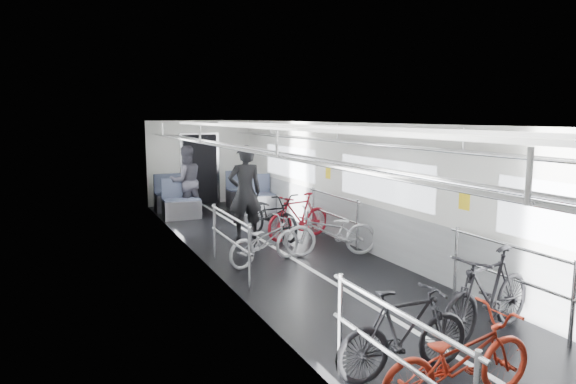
{
  "coord_description": "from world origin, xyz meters",
  "views": [
    {
      "loc": [
        -3.73,
        -7.48,
        2.52
      ],
      "look_at": [
        0.0,
        0.8,
        1.18
      ],
      "focal_mm": 32.0,
      "sensor_mm": 36.0,
      "label": 1
    }
  ],
  "objects_px": {
    "bike_left_mid": "(404,332)",
    "bike_right_mid": "(331,232)",
    "bike_left_near": "(458,359)",
    "bike_aisle": "(271,215)",
    "person_seated": "(186,181)",
    "bike_right_near": "(488,294)",
    "person_standing": "(245,193)",
    "bike_right_far": "(299,216)",
    "bike_left_far": "(265,241)"
  },
  "relations": [
    {
      "from": "bike_right_near",
      "to": "bike_aisle",
      "type": "bearing_deg",
      "value": 170.31
    },
    {
      "from": "bike_aisle",
      "to": "person_seated",
      "type": "distance_m",
      "value": 3.24
    },
    {
      "from": "bike_left_mid",
      "to": "bike_aisle",
      "type": "relative_size",
      "value": 0.82
    },
    {
      "from": "bike_right_near",
      "to": "bike_left_far",
      "type": "bearing_deg",
      "value": -176.04
    },
    {
      "from": "bike_right_mid",
      "to": "person_standing",
      "type": "distance_m",
      "value": 2.17
    },
    {
      "from": "bike_left_far",
      "to": "bike_right_far",
      "type": "xyz_separation_m",
      "value": [
        1.3,
        1.39,
        0.07
      ]
    },
    {
      "from": "bike_right_near",
      "to": "bike_right_mid",
      "type": "relative_size",
      "value": 1.01
    },
    {
      "from": "bike_left_mid",
      "to": "bike_right_mid",
      "type": "xyz_separation_m",
      "value": [
        1.47,
        4.12,
        -0.0
      ]
    },
    {
      "from": "bike_left_far",
      "to": "bike_right_near",
      "type": "height_order",
      "value": "bike_right_near"
    },
    {
      "from": "bike_left_near",
      "to": "bike_aisle",
      "type": "xyz_separation_m",
      "value": [
        0.91,
        6.5,
        0.06
      ]
    },
    {
      "from": "bike_right_mid",
      "to": "bike_aisle",
      "type": "xyz_separation_m",
      "value": [
        -0.43,
        1.77,
        0.03
      ]
    },
    {
      "from": "bike_aisle",
      "to": "bike_right_far",
      "type": "bearing_deg",
      "value": -47.76
    },
    {
      "from": "bike_aisle",
      "to": "bike_left_near",
      "type": "bearing_deg",
      "value": -109.71
    },
    {
      "from": "bike_left_near",
      "to": "bike_left_mid",
      "type": "bearing_deg",
      "value": 12.88
    },
    {
      "from": "bike_left_mid",
      "to": "bike_left_far",
      "type": "bearing_deg",
      "value": -0.83
    },
    {
      "from": "bike_left_mid",
      "to": "bike_right_mid",
      "type": "bearing_deg",
      "value": -17.64
    },
    {
      "from": "bike_left_near",
      "to": "bike_left_far",
      "type": "height_order",
      "value": "bike_left_near"
    },
    {
      "from": "bike_left_mid",
      "to": "bike_right_near",
      "type": "distance_m",
      "value": 1.45
    },
    {
      "from": "bike_right_near",
      "to": "person_seated",
      "type": "height_order",
      "value": "person_seated"
    },
    {
      "from": "bike_left_near",
      "to": "bike_right_near",
      "type": "distance_m",
      "value": 1.59
    },
    {
      "from": "bike_right_mid",
      "to": "bike_aisle",
      "type": "bearing_deg",
      "value": -151.4
    },
    {
      "from": "bike_right_mid",
      "to": "bike_left_mid",
      "type": "bearing_deg",
      "value": -4.71
    },
    {
      "from": "bike_left_near",
      "to": "bike_aisle",
      "type": "relative_size",
      "value": 0.88
    },
    {
      "from": "bike_left_mid",
      "to": "person_standing",
      "type": "relative_size",
      "value": 0.77
    },
    {
      "from": "bike_right_far",
      "to": "person_seated",
      "type": "distance_m",
      "value": 3.73
    },
    {
      "from": "bike_left_mid",
      "to": "bike_left_far",
      "type": "relative_size",
      "value": 0.98
    },
    {
      "from": "bike_right_mid",
      "to": "person_seated",
      "type": "xyz_separation_m",
      "value": [
        -1.52,
        4.8,
        0.45
      ]
    },
    {
      "from": "bike_left_mid",
      "to": "bike_right_far",
      "type": "height_order",
      "value": "bike_right_far"
    },
    {
      "from": "bike_right_near",
      "to": "person_standing",
      "type": "bearing_deg",
      "value": 175.63
    },
    {
      "from": "bike_right_mid",
      "to": "person_standing",
      "type": "relative_size",
      "value": 0.88
    },
    {
      "from": "person_standing",
      "to": "person_seated",
      "type": "distance_m",
      "value": 2.97
    },
    {
      "from": "bike_left_near",
      "to": "bike_right_far",
      "type": "distance_m",
      "value": 6.31
    },
    {
      "from": "bike_left_far",
      "to": "person_standing",
      "type": "bearing_deg",
      "value": -27.36
    },
    {
      "from": "person_standing",
      "to": "bike_aisle",
      "type": "bearing_deg",
      "value": 172.42
    },
    {
      "from": "bike_left_far",
      "to": "bike_right_far",
      "type": "distance_m",
      "value": 1.91
    },
    {
      "from": "bike_right_far",
      "to": "bike_aisle",
      "type": "bearing_deg",
      "value": -139.51
    },
    {
      "from": "bike_left_mid",
      "to": "person_standing",
      "type": "height_order",
      "value": "person_standing"
    },
    {
      "from": "bike_left_near",
      "to": "bike_right_mid",
      "type": "xyz_separation_m",
      "value": [
        1.34,
        4.72,
        0.03
      ]
    },
    {
      "from": "bike_right_far",
      "to": "bike_left_mid",
      "type": "bearing_deg",
      "value": -28.68
    },
    {
      "from": "person_seated",
      "to": "bike_right_near",
      "type": "bearing_deg",
      "value": 93.35
    },
    {
      "from": "bike_left_near",
      "to": "person_seated",
      "type": "relative_size",
      "value": 0.9
    },
    {
      "from": "bike_aisle",
      "to": "person_standing",
      "type": "height_order",
      "value": "person_standing"
    },
    {
      "from": "bike_left_near",
      "to": "bike_aisle",
      "type": "height_order",
      "value": "bike_aisle"
    },
    {
      "from": "bike_left_mid",
      "to": "bike_left_far",
      "type": "distance_m",
      "value": 4.17
    },
    {
      "from": "bike_left_mid",
      "to": "bike_left_far",
      "type": "xyz_separation_m",
      "value": [
        0.2,
        4.16,
        -0.05
      ]
    },
    {
      "from": "bike_right_near",
      "to": "bike_right_far",
      "type": "bearing_deg",
      "value": 165.37
    },
    {
      "from": "bike_left_near",
      "to": "person_standing",
      "type": "height_order",
      "value": "person_standing"
    },
    {
      "from": "person_standing",
      "to": "person_seated",
      "type": "height_order",
      "value": "person_standing"
    },
    {
      "from": "bike_left_mid",
      "to": "bike_right_far",
      "type": "bearing_deg",
      "value": -13.23
    },
    {
      "from": "bike_left_near",
      "to": "bike_right_near",
      "type": "height_order",
      "value": "bike_right_near"
    }
  ]
}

